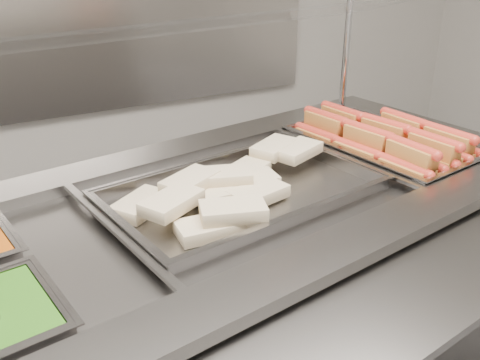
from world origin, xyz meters
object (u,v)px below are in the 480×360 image
sneeze_guard (173,35)px  pan_hotdogs (382,153)px  steam_counter (226,333)px  pan_wraps (243,196)px

sneeze_guard → pan_hotdogs: 0.82m
steam_counter → sneeze_guard: (-0.04, 0.23, 0.87)m
pan_hotdogs → pan_wraps: 0.60m
sneeze_guard → pan_hotdogs: bearing=-10.4°
pan_hotdogs → sneeze_guard: bearing=169.6°
pan_hotdogs → pan_wraps: bearing=-171.1°
pan_wraps → pan_hotdogs: bearing=8.9°
steam_counter → pan_wraps: bearing=8.9°
steam_counter → pan_hotdogs: bearing=8.9°
sneeze_guard → pan_hotdogs: sneeze_guard is taller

